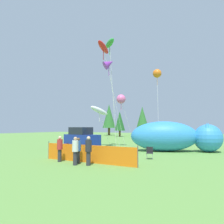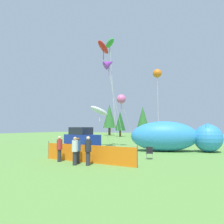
# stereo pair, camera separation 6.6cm
# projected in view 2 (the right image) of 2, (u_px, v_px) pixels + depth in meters

# --- Properties ---
(ground_plane) EXTENTS (120.00, 120.00, 0.00)m
(ground_plane) POSITION_uv_depth(u_px,v_px,m) (103.00, 156.00, 17.16)
(ground_plane) COLOR #609342
(parked_car) EXTENTS (4.10, 2.36, 2.22)m
(parked_car) POSITION_uv_depth(u_px,v_px,m) (82.00, 139.00, 22.01)
(parked_car) COLOR navy
(parked_car) RESTS_ON ground
(folding_chair) EXTENTS (0.59, 0.59, 0.84)m
(folding_chair) POSITION_uv_depth(u_px,v_px,m) (150.00, 152.00, 15.37)
(folding_chair) COLOR black
(folding_chair) RESTS_ON ground
(inflatable_cat) EXTENTS (8.24, 4.92, 2.78)m
(inflatable_cat) POSITION_uv_depth(u_px,v_px,m) (173.00, 137.00, 20.07)
(inflatable_cat) COLOR #338CD8
(inflatable_cat) RESTS_ON ground
(safety_fence) EXTENTS (6.97, 0.20, 1.22)m
(safety_fence) POSITION_uv_depth(u_px,v_px,m) (87.00, 154.00, 13.85)
(safety_fence) COLOR orange
(safety_fence) RESTS_ON ground
(spectator_in_black_shirt) EXTENTS (0.35, 0.35, 1.59)m
(spectator_in_black_shirt) POSITION_uv_depth(u_px,v_px,m) (78.00, 149.00, 13.63)
(spectator_in_black_shirt) COLOR #2D2D38
(spectator_in_black_shirt) RESTS_ON ground
(spectator_in_white_shirt) EXTENTS (0.36, 0.36, 1.67)m
(spectator_in_white_shirt) POSITION_uv_depth(u_px,v_px,m) (60.00, 148.00, 14.22)
(spectator_in_white_shirt) COLOR #2D2D38
(spectator_in_white_shirt) RESTS_ON ground
(spectator_in_blue_shirt) EXTENTS (0.36, 0.36, 1.67)m
(spectator_in_blue_shirt) POSITION_uv_depth(u_px,v_px,m) (75.00, 150.00, 12.95)
(spectator_in_blue_shirt) COLOR #2D2D38
(spectator_in_blue_shirt) RESTS_ON ground
(spectator_in_yellow_shirt) EXTENTS (0.37, 0.37, 1.71)m
(spectator_in_yellow_shirt) POSITION_uv_depth(u_px,v_px,m) (88.00, 149.00, 12.84)
(spectator_in_yellow_shirt) COLOR #2D2D38
(spectator_in_yellow_shirt) RESTS_ON ground
(kite_orange_flower) EXTENTS (1.27, 2.76, 8.61)m
(kite_orange_flower) POSITION_uv_depth(u_px,v_px,m) (157.00, 74.00, 23.98)
(kite_orange_flower) COLOR silver
(kite_orange_flower) RESTS_ON ground
(kite_purple_delta) EXTENTS (1.79, 1.59, 9.53)m
(kite_purple_delta) POSITION_uv_depth(u_px,v_px,m) (109.00, 64.00, 22.81)
(kite_purple_delta) COLOR silver
(kite_purple_delta) RESTS_ON ground
(kite_red_lizard) EXTENTS (2.47, 3.22, 11.01)m
(kite_red_lizard) POSITION_uv_depth(u_px,v_px,m) (103.00, 48.00, 22.79)
(kite_red_lizard) COLOR silver
(kite_red_lizard) RESTS_ON ground
(kite_white_ghost) EXTENTS (1.32, 2.98, 4.89)m
(kite_white_ghost) POSITION_uv_depth(u_px,v_px,m) (100.00, 111.00, 25.83)
(kite_white_ghost) COLOR silver
(kite_white_ghost) RESTS_ON ground
(kite_pink_octopus) EXTENTS (1.67, 1.77, 6.01)m
(kite_pink_octopus) POSITION_uv_depth(u_px,v_px,m) (121.00, 99.00, 25.21)
(kite_pink_octopus) COLOR silver
(kite_pink_octopus) RESTS_ON ground
(kite_green_fish) EXTENTS (2.48, 2.05, 11.99)m
(kite_green_fish) POSITION_uv_depth(u_px,v_px,m) (110.00, 44.00, 24.00)
(kite_green_fish) COLOR silver
(kite_green_fish) RESTS_ON ground
(horizon_tree_east) EXTENTS (2.44, 2.44, 5.83)m
(horizon_tree_east) POSITION_uv_depth(u_px,v_px,m) (120.00, 121.00, 50.45)
(horizon_tree_east) COLOR brown
(horizon_tree_east) RESTS_ON ground
(horizon_tree_mid) EXTENTS (3.46, 3.46, 8.26)m
(horizon_tree_mid) POSITION_uv_depth(u_px,v_px,m) (109.00, 116.00, 58.26)
(horizon_tree_mid) COLOR brown
(horizon_tree_mid) RESTS_ON ground
(horizon_tree_northeast) EXTENTS (3.06, 3.06, 7.29)m
(horizon_tree_northeast) POSITION_uv_depth(u_px,v_px,m) (143.00, 118.00, 54.10)
(horizon_tree_northeast) COLOR brown
(horizon_tree_northeast) RESTS_ON ground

